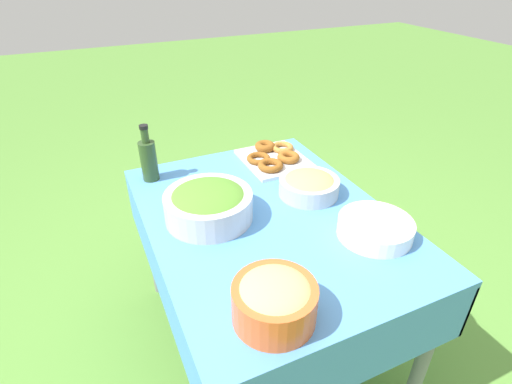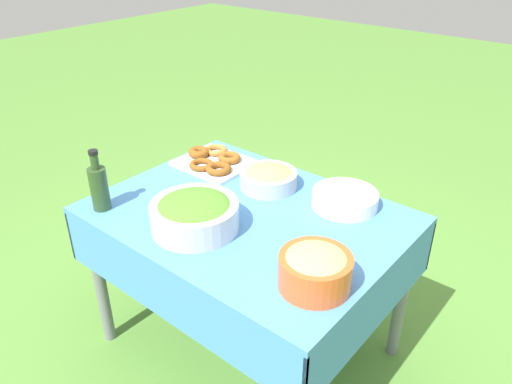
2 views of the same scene
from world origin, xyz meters
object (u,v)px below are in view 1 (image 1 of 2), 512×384
(pasta_bowl, at_px, (274,299))
(plate_stack, at_px, (375,228))
(salad_bowl, at_px, (208,203))
(olive_oil_bottle, at_px, (148,159))
(donut_platter, at_px, (274,157))
(bread_bowl, at_px, (309,185))

(pasta_bowl, distance_m, plate_stack, 0.51)
(salad_bowl, relative_size, pasta_bowl, 1.41)
(plate_stack, distance_m, olive_oil_bottle, 0.95)
(salad_bowl, height_order, pasta_bowl, pasta_bowl)
(donut_platter, xyz_separation_m, plate_stack, (0.65, 0.06, 0.01))
(salad_bowl, relative_size, donut_platter, 0.97)
(salad_bowl, xyz_separation_m, bread_bowl, (0.01, 0.42, -0.02))
(plate_stack, xyz_separation_m, olive_oil_bottle, (-0.71, -0.62, 0.07))
(olive_oil_bottle, bearing_deg, pasta_bowl, 8.80)
(plate_stack, bearing_deg, bread_bowl, -168.50)
(donut_platter, height_order, bread_bowl, bread_bowl)
(olive_oil_bottle, height_order, bread_bowl, olive_oil_bottle)
(olive_oil_bottle, bearing_deg, plate_stack, 40.75)
(salad_bowl, height_order, plate_stack, salad_bowl)
(plate_stack, xyz_separation_m, bread_bowl, (-0.33, -0.07, 0.01))
(pasta_bowl, height_order, bread_bowl, pasta_bowl)
(donut_platter, bearing_deg, salad_bowl, -53.48)
(pasta_bowl, distance_m, bread_bowl, 0.65)
(salad_bowl, bearing_deg, bread_bowl, 89.00)
(pasta_bowl, relative_size, bread_bowl, 0.94)
(donut_platter, distance_m, plate_stack, 0.65)
(pasta_bowl, bearing_deg, donut_platter, 153.30)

